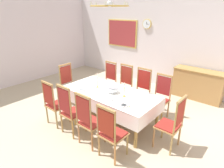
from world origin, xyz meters
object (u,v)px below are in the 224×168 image
Objects in this scene: bowl_far_right at (82,90)px; chair_north_c at (141,90)px; chandelier at (110,5)px; chair_north_d at (160,96)px; candlestick_east at (124,91)px; spoon_primary at (129,107)px; chair_south_c at (89,119)px; mounted_clock at (147,24)px; chair_south_a at (54,103)px; sideboard at (198,84)px; dining_table at (110,95)px; chair_south_b at (70,110)px; chair_south_d at (111,132)px; chair_north_b at (124,85)px; framed_painting at (122,33)px; chair_head_west at (69,84)px; bowl_near_left at (124,105)px; candlestick_west at (97,82)px; bowl_far_left at (109,99)px; soup_tureen at (113,88)px; chair_north_a at (108,80)px; bowl_near_right at (98,95)px; spoon_secondary at (95,94)px.

chair_north_c is at bearing 59.32° from bowl_far_right.
chair_north_d is at bearing 48.62° from chandelier.
candlestick_east is 1.83× the size of spoon_primary.
mounted_clock reaches higher than chair_south_c.
sideboard is at bearing 59.93° from chair_south_a.
candlestick_east reaches higher than dining_table.
candlestick_east is (0.71, 0.94, 0.32)m from chair_south_b.
chair_north_b is at bearing 121.06° from chair_south_d.
chair_south_d is 1.87m from chair_north_d.
chair_south_a is 0.96× the size of chair_north_b.
chair_south_c is 0.98m from bowl_far_right.
framed_painting is at bearing 128.36° from candlestick_east.
chair_north_b is 1.00× the size of chair_head_west.
framed_painting reaches higher than candlestick_east.
mounted_clock is (-1.49, 3.25, 1.30)m from bowl_near_left.
bowl_near_left is 3.80m from mounted_clock.
spoon_primary is at bearing 81.81° from chair_head_west.
spoon_primary is 0.23× the size of chandelier.
chair_south_a is 3.00× the size of candlestick_west.
sideboard is (0.53, 3.00, -0.33)m from bowl_near_left.
chair_north_b is 1.03× the size of chair_north_d.
chair_north_d reaches higher than bowl_far_left.
chair_head_west reaches higher than soup_tureen.
chair_north_c is at bearing 54.35° from candlestick_west.
chair_north_b reaches higher than sideboard.
chandelier is at bearing 36.97° from bowl_far_right.
spoon_primary is (-0.05, -1.27, 0.21)m from chair_north_d.
chair_north_b reaches higher than dining_table.
chair_north_a is at bearing 144.92° from chair_head_west.
bowl_near_right is 0.50× the size of mounted_clock.
chair_south_c is 1.00m from candlestick_east.
chair_north_c is 0.79× the size of sideboard.
chair_south_b is 1.88m from chair_north_b.
chair_south_c reaches higher than chair_north_b.
framed_painting reaches higher than chair_head_west.
chair_south_c is 3.53× the size of candlestick_east.
chair_north_c is 0.86× the size of framed_painting.
chair_north_c is 3.12m from framed_painting.
bowl_far_left is at bearing 133.69° from chair_south_d.
spoon_secondary is (-0.42, 0.61, 0.20)m from chair_south_c.
chandelier is (0.04, 0.36, 1.83)m from bowl_near_right.
bowl_far_left is 0.13× the size of framed_painting.
chair_north_c is 1.31m from bowl_far_left.
dining_table is 1.97× the size of chair_north_c.
sideboard is (1.35, 2.98, -0.32)m from spoon_secondary.
candlestick_west reaches higher than bowl_near_right.
chair_south_d is at bearing -46.31° from bowl_far_left.
chandelier is (0.88, 0.94, 2.06)m from chair_south_a.
candlestick_west is (-1.23, -0.94, 0.36)m from chair_north_d.
chair_head_west is 0.79× the size of sideboard.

